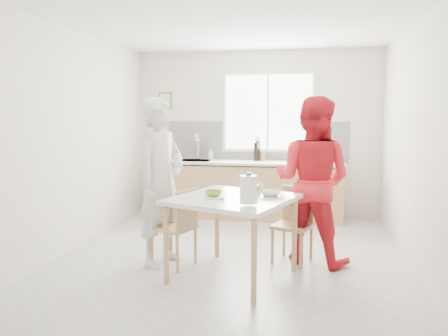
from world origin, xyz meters
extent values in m
plane|color=#B7B7B2|center=(0.00, 0.00, 0.00)|extent=(4.50, 4.50, 0.00)
plane|color=silver|center=(0.00, 2.25, 1.35)|extent=(4.00, 0.00, 4.00)
plane|color=silver|center=(0.00, -2.25, 1.35)|extent=(4.00, 0.00, 4.00)
plane|color=silver|center=(-2.00, 0.00, 1.35)|extent=(0.00, 4.50, 4.50)
plane|color=silver|center=(2.00, 0.00, 1.35)|extent=(0.00, 4.50, 4.50)
plane|color=white|center=(0.00, 0.00, 2.70)|extent=(4.50, 4.50, 0.00)
cube|color=white|center=(0.20, 2.23, 1.70)|extent=(1.50, 0.03, 1.30)
cube|color=white|center=(0.20, 2.21, 1.70)|extent=(1.40, 0.02, 1.20)
cube|color=white|center=(0.20, 2.21, 1.70)|extent=(0.03, 0.03, 1.20)
cube|color=white|center=(0.00, 2.24, 1.23)|extent=(3.00, 0.02, 0.65)
cube|color=#547E39|center=(-1.55, 2.23, 1.90)|extent=(0.22, 0.02, 0.28)
cube|color=beige|center=(-1.55, 2.22, 1.90)|extent=(0.16, 0.01, 0.22)
cube|color=tan|center=(0.00, 1.95, 0.43)|extent=(2.80, 0.60, 0.86)
cube|color=#3F3326|center=(0.00, 1.95, 0.05)|extent=(2.80, 0.54, 0.10)
cube|color=silver|center=(0.00, 1.95, 0.90)|extent=(2.84, 0.64, 0.04)
cube|color=#A5A5AA|center=(-0.95, 1.95, 0.91)|extent=(0.50, 0.40, 0.03)
cylinder|color=silver|center=(-0.95, 2.11, 1.10)|extent=(0.02, 0.02, 0.36)
torus|color=silver|center=(-0.95, 2.04, 1.28)|extent=(0.02, 0.18, 0.18)
cube|color=silver|center=(0.11, -0.68, 0.82)|extent=(1.40, 1.40, 0.04)
cylinder|color=tan|center=(-0.50, -0.97, 0.39)|extent=(0.05, 0.05, 0.78)
cylinder|color=tan|center=(-0.18, -0.07, 0.39)|extent=(0.05, 0.05, 0.78)
cylinder|color=tan|center=(0.41, -1.30, 0.39)|extent=(0.05, 0.05, 0.78)
cylinder|color=tan|center=(0.73, -0.39, 0.39)|extent=(0.05, 0.05, 0.78)
cube|color=tan|center=(-0.59, -0.43, 0.43)|extent=(0.51, 0.51, 0.04)
cube|color=tan|center=(-0.42, -0.49, 0.66)|extent=(0.15, 0.37, 0.42)
cylinder|color=tan|center=(-0.70, -0.21, 0.20)|extent=(0.03, 0.03, 0.41)
cylinder|color=tan|center=(-0.81, -0.53, 0.20)|extent=(0.03, 0.03, 0.41)
cylinder|color=tan|center=(-0.37, -0.33, 0.20)|extent=(0.03, 0.03, 0.41)
cylinder|color=tan|center=(-0.49, -0.65, 0.20)|extent=(0.03, 0.03, 0.41)
cube|color=tan|center=(0.70, -0.09, 0.42)|extent=(0.50, 0.50, 0.04)
cube|color=tan|center=(0.75, 0.07, 0.64)|extent=(0.36, 0.15, 0.41)
cylinder|color=tan|center=(0.48, -0.20, 0.20)|extent=(0.03, 0.03, 0.40)
cylinder|color=tan|center=(0.80, -0.31, 0.20)|extent=(0.03, 0.03, 0.40)
cylinder|color=tan|center=(0.59, 0.12, 0.20)|extent=(0.03, 0.03, 0.40)
cylinder|color=tan|center=(0.91, 0.01, 0.20)|extent=(0.03, 0.03, 0.40)
imported|color=silver|center=(-0.75, -0.38, 0.93)|extent=(0.65, 0.79, 1.86)
imported|color=red|center=(0.90, -0.02, 0.93)|extent=(1.09, 0.97, 1.87)
imported|color=#70BC2B|center=(-0.09, -0.66, 0.87)|extent=(0.23, 0.23, 0.06)
imported|color=silver|center=(0.48, -0.55, 0.87)|extent=(0.27, 0.27, 0.05)
cylinder|color=white|center=(0.32, -1.05, 0.99)|extent=(0.16, 0.16, 0.26)
cylinder|color=blue|center=(0.32, -1.05, 1.13)|extent=(0.05, 0.05, 0.03)
torus|color=white|center=(0.40, -1.05, 1.01)|extent=(0.12, 0.06, 0.12)
cube|color=#97C22C|center=(0.30, -0.45, 0.89)|extent=(0.13, 0.13, 0.09)
cylinder|color=#A5A5AA|center=(-0.04, -0.86, 0.85)|extent=(0.16, 0.01, 0.01)
cube|color=#6EB529|center=(0.93, 1.87, 0.93)|extent=(0.42, 0.36, 0.01)
cylinder|color=black|center=(0.06, 2.10, 1.08)|extent=(0.07, 0.07, 0.32)
cylinder|color=black|center=(0.03, 2.02, 1.07)|extent=(0.07, 0.07, 0.30)
cylinder|color=brown|center=(0.14, 2.01, 1.00)|extent=(0.06, 0.06, 0.16)
imported|color=#999999|center=(-0.72, 2.06, 1.01)|extent=(0.10, 0.11, 0.18)
camera|label=1|loc=(0.84, -4.95, 1.68)|focal=35.00mm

